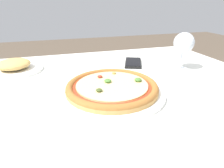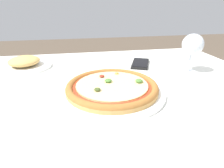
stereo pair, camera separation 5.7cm
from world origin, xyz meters
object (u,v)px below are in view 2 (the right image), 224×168
at_px(pizza_plate, 112,88).
at_px(wine_glass_far_left, 193,45).
at_px(cell_phone, 140,63).
at_px(side_plate, 25,63).
at_px(dining_table, 103,113).

relative_size(pizza_plate, wine_glass_far_left, 2.17).
distance_m(pizza_plate, cell_phone, 0.31).
bearing_deg(side_plate, pizza_plate, -43.12).
distance_m(dining_table, side_plate, 0.41).
relative_size(pizza_plate, cell_phone, 2.04).
relative_size(wine_glass_far_left, side_plate, 0.69).
bearing_deg(cell_phone, side_plate, 174.36).
relative_size(dining_table, side_plate, 5.60).
height_order(pizza_plate, cell_phone, pizza_plate).
bearing_deg(side_plate, dining_table, -41.43).
xyz_separation_m(cell_phone, side_plate, (-0.50, 0.05, 0.01)).
xyz_separation_m(dining_table, pizza_plate, (0.02, -0.04, 0.11)).
xyz_separation_m(dining_table, cell_phone, (0.20, 0.21, 0.10)).
bearing_deg(wine_glass_far_left, side_plate, 165.46).
bearing_deg(side_plate, wine_glass_far_left, -14.54).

